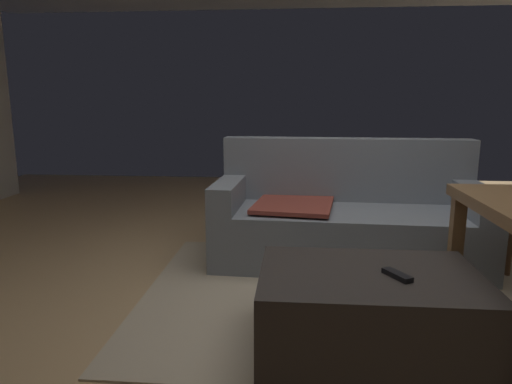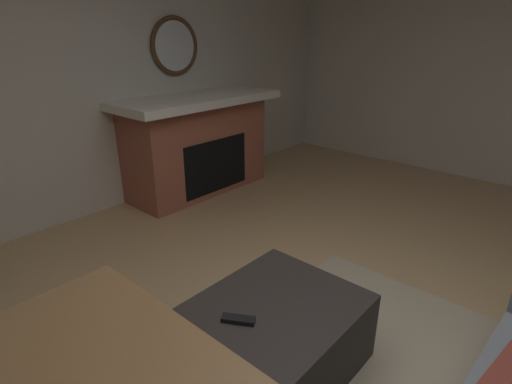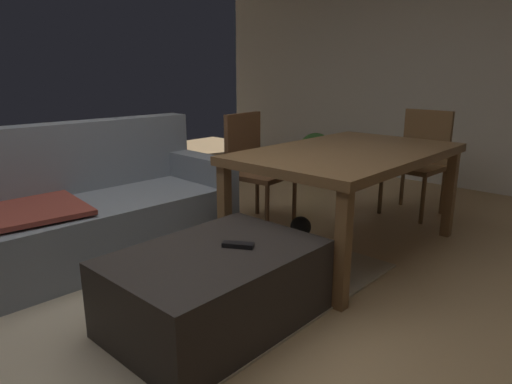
# 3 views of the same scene
# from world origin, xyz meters

# --- Properties ---
(floor) EXTENTS (9.48, 9.48, 0.00)m
(floor) POSITION_xyz_m (0.00, 0.00, 0.00)
(floor) COLOR tan
(area_rug) EXTENTS (2.60, 2.00, 0.01)m
(area_rug) POSITION_xyz_m (0.13, 0.26, 0.01)
(area_rug) COLOR tan
(area_rug) RESTS_ON ground
(couch) EXTENTS (1.99, 0.94, 0.92)m
(couch) POSITION_xyz_m (0.16, 0.96, 0.33)
(couch) COLOR slate
(couch) RESTS_ON ground
(ottoman_coffee_table) EXTENTS (1.05, 0.72, 0.41)m
(ottoman_coffee_table) POSITION_xyz_m (0.13, -0.37, 0.20)
(ottoman_coffee_table) COLOR #2D2826
(ottoman_coffee_table) RESTS_ON ground
(tv_remote) EXTENTS (0.12, 0.16, 0.02)m
(tv_remote) POSITION_xyz_m (0.25, -0.42, 0.42)
(tv_remote) COLOR black
(tv_remote) RESTS_ON ottoman_coffee_table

